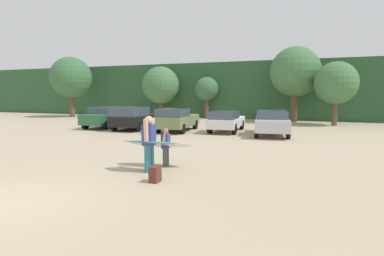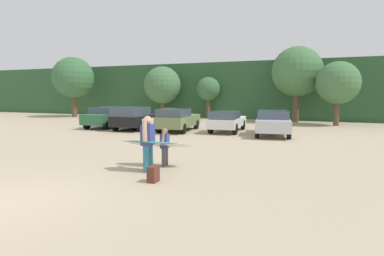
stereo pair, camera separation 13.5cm
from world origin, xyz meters
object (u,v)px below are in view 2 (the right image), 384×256
(parked_car_forest_green, at_px, (108,116))
(person_child, at_px, (165,145))
(parked_car_silver, at_px, (273,122))
(person_adult, at_px, (148,140))
(parked_car_olive_green, at_px, (177,119))
(surfboard_teal, at_px, (149,142))
(backpack_dropped, at_px, (153,174))
(parked_car_black, at_px, (135,118))
(surfboard_white, at_px, (160,144))
(parked_car_white, at_px, (227,121))

(parked_car_forest_green, relative_size, person_child, 3.46)
(parked_car_silver, relative_size, person_adult, 2.70)
(parked_car_olive_green, bearing_deg, person_adult, -165.41)
(surfboard_teal, xyz_separation_m, backpack_dropped, (0.70, -1.04, -0.72))
(parked_car_silver, xyz_separation_m, person_adult, (-2.53, -10.48, 0.21))
(parked_car_olive_green, height_order, person_adult, person_adult)
(parked_car_forest_green, height_order, person_child, parked_car_forest_green)
(parked_car_forest_green, xyz_separation_m, backpack_dropped, (10.14, -11.65, -0.57))
(parked_car_black, bearing_deg, parked_car_silver, -93.38)
(parked_car_black, height_order, person_child, parked_car_black)
(surfboard_teal, distance_m, surfboard_white, 0.80)
(parked_car_forest_green, distance_m, backpack_dropped, 15.46)
(parked_car_olive_green, relative_size, parked_car_silver, 0.94)
(backpack_dropped, bearing_deg, person_child, 107.08)
(parked_car_silver, height_order, person_adult, person_adult)
(parked_car_silver, relative_size, surfboard_teal, 2.44)
(person_adult, relative_size, person_child, 1.36)
(parked_car_olive_green, xyz_separation_m, parked_car_silver, (6.11, 0.24, -0.00))
(parked_car_white, distance_m, person_child, 10.26)
(person_child, distance_m, surfboard_teal, 0.91)
(surfboard_teal, xyz_separation_m, surfboard_white, (-0.01, 0.78, -0.19))
(parked_car_forest_green, relative_size, backpack_dropped, 10.01)
(parked_car_white, bearing_deg, parked_car_olive_green, 102.79)
(parked_car_forest_green, relative_size, person_adult, 2.54)
(parked_car_forest_green, height_order, surfboard_white, parked_car_forest_green)
(surfboard_teal, height_order, surfboard_white, surfboard_teal)
(parked_car_white, bearing_deg, parked_car_silver, -105.21)
(person_child, relative_size, backpack_dropped, 2.90)
(parked_car_olive_green, bearing_deg, parked_car_forest_green, 81.52)
(parked_car_silver, bearing_deg, parked_car_black, 83.81)
(person_adult, height_order, person_child, person_adult)
(parked_car_forest_green, bearing_deg, parked_car_silver, -96.21)
(person_adult, distance_m, backpack_dropped, 1.49)
(parked_car_black, relative_size, parked_car_olive_green, 1.01)
(parked_car_forest_green, bearing_deg, person_child, -141.09)
(parked_car_olive_green, height_order, parked_car_white, parked_car_olive_green)
(parked_car_silver, height_order, surfboard_white, parked_car_silver)
(person_child, height_order, surfboard_teal, person_child)
(parked_car_black, xyz_separation_m, surfboard_teal, (6.81, -10.17, 0.12))
(parked_car_silver, xyz_separation_m, person_child, (-2.37, -9.60, -0.05))
(parked_car_white, xyz_separation_m, backpack_dropped, (1.20, -12.16, -0.50))
(parked_car_black, distance_m, surfboard_teal, 12.24)
(parked_car_black, height_order, person_adult, person_adult)
(parked_car_black, distance_m, surfboard_white, 11.59)
(parked_car_white, height_order, surfboard_white, parked_car_white)
(parked_car_white, bearing_deg, surfboard_teal, 179.55)
(parked_car_olive_green, relative_size, backpack_dropped, 9.96)
(parked_car_forest_green, xyz_separation_m, person_adult, (9.39, -10.62, 0.20))
(parked_car_forest_green, relative_size, parked_car_white, 1.03)
(parked_car_forest_green, bearing_deg, parked_car_white, -92.32)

